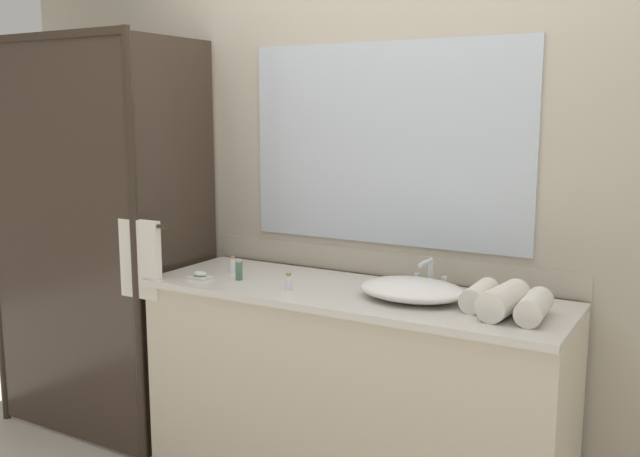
{
  "coord_description": "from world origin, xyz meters",
  "views": [
    {
      "loc": [
        1.32,
        -2.54,
        1.64
      ],
      "look_at": [
        -0.15,
        0.0,
        1.15
      ],
      "focal_mm": 39.71,
      "sensor_mm": 36.0,
      "label": 1
    }
  ],
  "objects": [
    {
      "name": "shower_enclosure",
      "position": [
        -1.27,
        -0.19,
        1.03
      ],
      "size": [
        1.2,
        0.59,
        2.0
      ],
      "color": "#2D2319",
      "rests_on": "ground_plane"
    },
    {
      "name": "amenity_bottle_conditioner",
      "position": [
        -0.62,
        0.01,
        0.94
      ],
      "size": [
        0.03,
        0.03,
        0.08
      ],
      "color": "silver",
      "rests_on": "vanity_cabinet"
    },
    {
      "name": "wall_back_with_mirror",
      "position": [
        0.0,
        0.34,
        1.3
      ],
      "size": [
        4.4,
        0.06,
        2.6
      ],
      "color": "#B2A893",
      "rests_on": "ground_plane"
    },
    {
      "name": "faucet",
      "position": [
        0.27,
        0.19,
        0.94
      ],
      "size": [
        0.17,
        0.14,
        0.13
      ],
      "color": "silver",
      "rests_on": "vanity_cabinet"
    },
    {
      "name": "vanity_cabinet",
      "position": [
        0.0,
        0.01,
        0.45
      ],
      "size": [
        1.8,
        0.58,
        0.9
      ],
      "color": "beige",
      "rests_on": "ground_plane"
    },
    {
      "name": "rolled_towel_near_edge",
      "position": [
        0.76,
        -0.05,
        0.95
      ],
      "size": [
        0.11,
        0.24,
        0.1
      ],
      "primitive_type": "cylinder",
      "rotation": [
        1.57,
        0.0,
        0.04
      ],
      "color": "silver",
      "rests_on": "vanity_cabinet"
    },
    {
      "name": "rolled_towel_far_edge",
      "position": [
        0.54,
        0.02,
        0.95
      ],
      "size": [
        0.1,
        0.23,
        0.09
      ],
      "primitive_type": "cylinder",
      "rotation": [
        1.57,
        0.0,
        0.01
      ],
      "color": "silver",
      "rests_on": "vanity_cabinet"
    },
    {
      "name": "rolled_towel_middle",
      "position": [
        0.65,
        -0.05,
        0.96
      ],
      "size": [
        0.14,
        0.27,
        0.11
      ],
      "primitive_type": "cylinder",
      "rotation": [
        1.57,
        0.0,
        -0.12
      ],
      "color": "silver",
      "rests_on": "vanity_cabinet"
    },
    {
      "name": "amenity_bottle_lotion",
      "position": [
        -0.52,
        -0.08,
        0.94
      ],
      "size": [
        0.03,
        0.03,
        0.09
      ],
      "color": "#4C7056",
      "rests_on": "vanity_cabinet"
    },
    {
      "name": "soap_dish",
      "position": [
        -0.68,
        -0.15,
        0.91
      ],
      "size": [
        0.1,
        0.07,
        0.04
      ],
      "color": "silver",
      "rests_on": "vanity_cabinet"
    },
    {
      "name": "sink_basin",
      "position": [
        0.27,
        -0.0,
        0.94
      ],
      "size": [
        0.44,
        0.32,
        0.08
      ],
      "primitive_type": "ellipsoid",
      "color": "white",
      "rests_on": "vanity_cabinet"
    },
    {
      "name": "amenity_bottle_shampoo",
      "position": [
        -0.23,
        -0.13,
        0.94
      ],
      "size": [
        0.03,
        0.03,
        0.08
      ],
      "color": "silver",
      "rests_on": "vanity_cabinet"
    }
  ]
}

